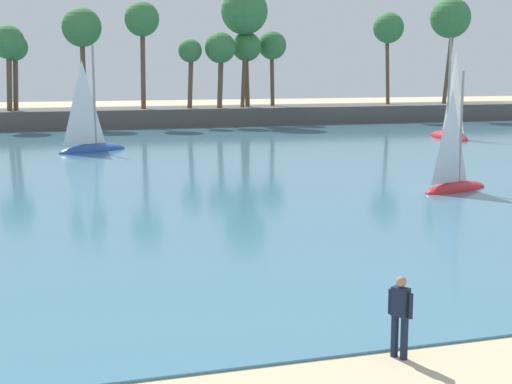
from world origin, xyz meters
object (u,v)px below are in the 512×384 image
sailboat_toward_headland (91,141)px  sailboat_near_shore (455,179)px  sailboat_mid_bay (450,129)px  person_at_waterline (400,314)px

sailboat_toward_headland → sailboat_near_shore: bearing=-56.6°
sailboat_near_shore → sailboat_mid_bay: 27.28m
sailboat_mid_bay → sailboat_near_shore: bearing=-121.0°
person_at_waterline → sailboat_mid_bay: (26.28, 41.03, -0.05)m
person_at_waterline → sailboat_near_shore: sailboat_near_shore is taller
sailboat_near_shore → person_at_waterline: bearing=-124.7°
person_at_waterline → sailboat_near_shore: 21.47m
person_at_waterline → sailboat_near_shore: (12.22, 17.65, -0.30)m
person_at_waterline → sailboat_mid_bay: 48.72m
person_at_waterline → sailboat_mid_bay: bearing=57.4°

